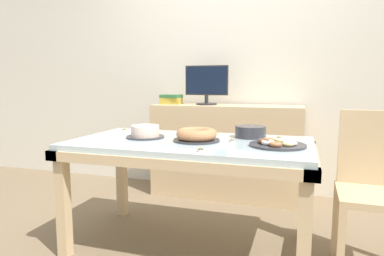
{
  "coord_description": "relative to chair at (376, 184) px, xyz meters",
  "views": [
    {
      "loc": [
        0.69,
        -2.09,
        1.1
      ],
      "look_at": [
        -0.04,
        0.17,
        0.79
      ],
      "focal_mm": 32.0,
      "sensor_mm": 36.0,
      "label": 1
    }
  ],
  "objects": [
    {
      "name": "pastry_platter",
      "position": [
        -0.55,
        -0.09,
        0.22
      ],
      "size": [
        0.33,
        0.33,
        0.04
      ],
      "color": "#333338",
      "rests_on": "dining_table"
    },
    {
      "name": "wall_back",
      "position": [
        -1.11,
        1.37,
        0.78
      ],
      "size": [
        8.0,
        0.1,
        2.6
      ],
      "primitive_type": "cube",
      "color": "silver",
      "rests_on": "ground"
    },
    {
      "name": "dining_table",
      "position": [
        -1.11,
        -0.05,
        0.11
      ],
      "size": [
        1.57,
        0.86,
        0.73
      ],
      "color": "silver",
      "rests_on": "ground"
    },
    {
      "name": "cake_chocolate_round",
      "position": [
        -1.44,
        -0.04,
        0.24
      ],
      "size": [
        0.26,
        0.26,
        0.09
      ],
      "color": "#333338",
      "rests_on": "dining_table"
    },
    {
      "name": "book_stack",
      "position": [
        -1.68,
        1.07,
        0.42
      ],
      "size": [
        0.2,
        0.18,
        0.09
      ],
      "color": "#B29933",
      "rests_on": "sideboard"
    },
    {
      "name": "plate_stack",
      "position": [
        -0.75,
        0.19,
        0.25
      ],
      "size": [
        0.21,
        0.21,
        0.08
      ],
      "color": "#333338",
      "rests_on": "dining_table"
    },
    {
      "name": "computer_monitor",
      "position": [
        -1.31,
        1.07,
        0.56
      ],
      "size": [
        0.42,
        0.2,
        0.38
      ],
      "color": "#262628",
      "rests_on": "sideboard"
    },
    {
      "name": "tealight_near_front",
      "position": [
        -0.94,
        -0.39,
        0.22
      ],
      "size": [
        0.04,
        0.04,
        0.04
      ],
      "color": "silver",
      "rests_on": "dining_table"
    },
    {
      "name": "cake_golden_bundt",
      "position": [
        -1.06,
        -0.06,
        0.24
      ],
      "size": [
        0.3,
        0.3,
        0.08
      ],
      "color": "#333338",
      "rests_on": "dining_table"
    },
    {
      "name": "tealight_centre",
      "position": [
        -1.72,
        0.19,
        0.22
      ],
      "size": [
        0.04,
        0.04,
        0.04
      ],
      "color": "silver",
      "rests_on": "dining_table"
    },
    {
      "name": "tealight_left_edge",
      "position": [
        -0.83,
        -0.05,
        0.22
      ],
      "size": [
        0.04,
        0.04,
        0.04
      ],
      "color": "silver",
      "rests_on": "dining_table"
    },
    {
      "name": "chair",
      "position": [
        0.0,
        0.0,
        0.0
      ],
      "size": [
        0.43,
        0.43,
        0.94
      ],
      "color": "#D1B284",
      "rests_on": "ground"
    },
    {
      "name": "tealight_near_cakes",
      "position": [
        -0.56,
        0.15,
        0.22
      ],
      "size": [
        0.04,
        0.04,
        0.04
      ],
      "color": "silver",
      "rests_on": "dining_table"
    },
    {
      "name": "tealight_right_edge",
      "position": [
        -1.01,
        0.25,
        0.22
      ],
      "size": [
        0.04,
        0.04,
        0.04
      ],
      "color": "silver",
      "rests_on": "dining_table"
    },
    {
      "name": "ground_plane",
      "position": [
        -1.11,
        -0.05,
        -0.52
      ],
      "size": [
        12.0,
        12.0,
        0.0
      ],
      "primitive_type": "plane",
      "color": "#7A664C"
    },
    {
      "name": "sideboard",
      "position": [
        -1.11,
        1.07,
        -0.08
      ],
      "size": [
        1.42,
        0.44,
        0.89
      ],
      "color": "#D1B284",
      "rests_on": "ground"
    }
  ]
}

